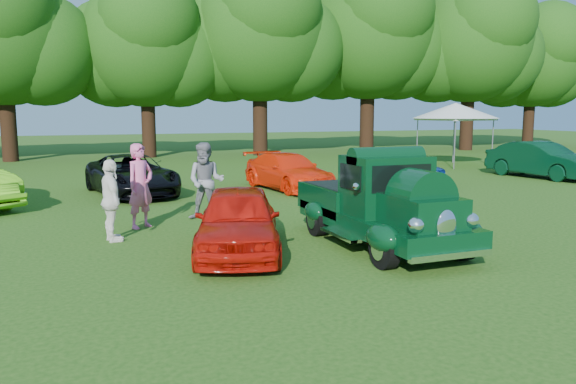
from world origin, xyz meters
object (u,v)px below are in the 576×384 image
object	(u,v)px
back_car_black	(131,175)
canopy_tent	(455,111)
red_convertible	(238,220)
back_car_green	(541,160)
back_car_blue	(398,166)
spectator_grey	(206,181)
back_car_orange	(288,171)
spectator_pink	(141,186)
hero_pickup	(380,206)
spectator_white	(111,201)

from	to	relation	value
back_car_black	canopy_tent	size ratio (longest dim) A/B	1.00
red_convertible	back_car_green	size ratio (longest dim) A/B	0.85
back_car_blue	canopy_tent	xyz separation A→B (m)	(6.44, 5.06, 2.03)
spectator_grey	back_car_green	bearing A→B (deg)	42.00
back_car_orange	spectator_pink	xyz separation A→B (m)	(-5.54, -4.83, 0.36)
back_car_blue	spectator_pink	distance (m)	10.94
back_car_black	spectator_grey	bearing A→B (deg)	-84.39
back_car_black	back_car_blue	xyz separation A→B (m)	(9.52, -0.73, 0.01)
hero_pickup	back_car_blue	bearing A→B (deg)	55.65
back_car_orange	spectator_grey	bearing A→B (deg)	-140.14
hero_pickup	red_convertible	bearing A→B (deg)	172.68
red_convertible	spectator_white	distance (m)	2.89
back_car_orange	spectator_pink	bearing A→B (deg)	-147.44
red_convertible	back_car_green	bearing A→B (deg)	43.85
back_car_black	canopy_tent	bearing A→B (deg)	6.39
canopy_tent	back_car_black	bearing A→B (deg)	-164.82
back_car_black	red_convertible	bearing A→B (deg)	-91.69
back_car_orange	canopy_tent	world-z (taller)	canopy_tent
red_convertible	back_car_blue	distance (m)	11.54
back_car_black	back_car_green	size ratio (longest dim) A/B	1.06
spectator_pink	spectator_white	world-z (taller)	spectator_pink
back_car_green	spectator_grey	size ratio (longest dim) A/B	2.31
spectator_pink	spectator_grey	xyz separation A→B (m)	(1.63, 0.43, -0.02)
back_car_black	back_car_orange	world-z (taller)	back_car_black
red_convertible	back_car_blue	size ratio (longest dim) A/B	0.97
hero_pickup	back_car_black	world-z (taller)	hero_pickup
spectator_white	red_convertible	bearing A→B (deg)	-140.48
back_car_green	spectator_white	distance (m)	17.98
back_car_blue	spectator_white	bearing A→B (deg)	-160.61
hero_pickup	back_car_black	size ratio (longest dim) A/B	1.00
back_car_blue	spectator_pink	world-z (taller)	spectator_pink
spectator_pink	spectator_white	bearing A→B (deg)	-156.90
hero_pickup	spectator_pink	size ratio (longest dim) A/B	2.39
back_car_green	spectator_pink	xyz separation A→B (m)	(-16.38, -4.30, 0.25)
back_car_black	spectator_grey	size ratio (longest dim) A/B	2.44
red_convertible	back_car_black	bearing A→B (deg)	114.54
back_car_black	back_car_blue	bearing A→B (deg)	-13.19
hero_pickup	spectator_white	distance (m)	5.49
back_car_blue	canopy_tent	size ratio (longest dim) A/B	0.84
hero_pickup	back_car_green	distance (m)	14.42
back_car_black	spectator_pink	size ratio (longest dim) A/B	2.40
spectator_grey	hero_pickup	bearing A→B (deg)	-28.99
back_car_black	back_car_blue	distance (m)	9.55
spectator_pink	spectator_grey	distance (m)	1.69
spectator_white	canopy_tent	distance (m)	20.37
spectator_grey	back_car_orange	bearing A→B (deg)	75.67
red_convertible	back_car_blue	world-z (taller)	back_car_blue
back_car_green	canopy_tent	xyz separation A→B (m)	(-0.07, 5.48, 1.96)
spectator_white	canopy_tent	xyz separation A→B (m)	(17.05, 10.99, 1.84)
hero_pickup	spectator_pink	xyz separation A→B (m)	(-4.25, 3.49, 0.19)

